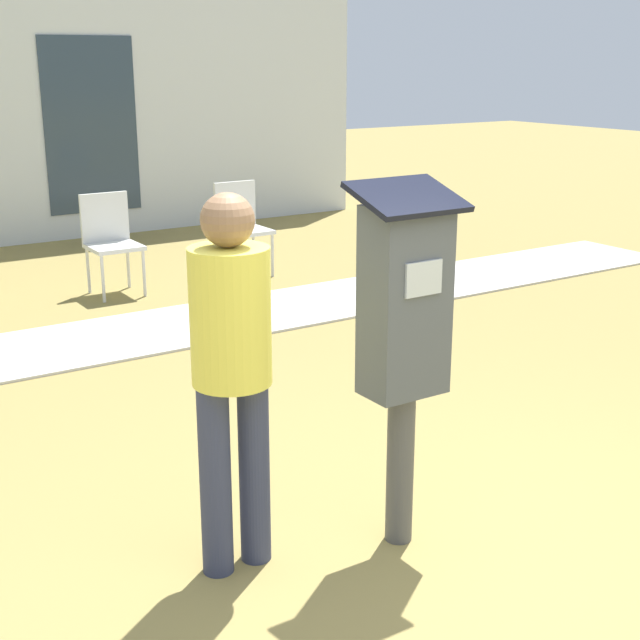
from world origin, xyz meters
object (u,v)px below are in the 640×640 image
(parking_meter, at_px, (404,320))
(outdoor_chair_middle, at_px, (110,235))
(person_standing, at_px, (232,357))
(outdoor_chair_right, at_px, (241,221))

(parking_meter, distance_m, outdoor_chair_middle, 4.90)
(parking_meter, height_order, outdoor_chair_middle, parking_meter)
(person_standing, distance_m, outdoor_chair_middle, 4.81)
(parking_meter, height_order, person_standing, parking_meter)
(outdoor_chair_middle, bearing_deg, outdoor_chair_right, 18.54)
(outdoor_chair_middle, height_order, outdoor_chair_right, same)
(outdoor_chair_right, bearing_deg, person_standing, -109.24)
(person_standing, bearing_deg, outdoor_chair_right, 31.03)
(person_standing, xyz_separation_m, outdoor_chair_middle, (1.19, 4.64, -0.40))
(outdoor_chair_middle, bearing_deg, parking_meter, -78.28)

